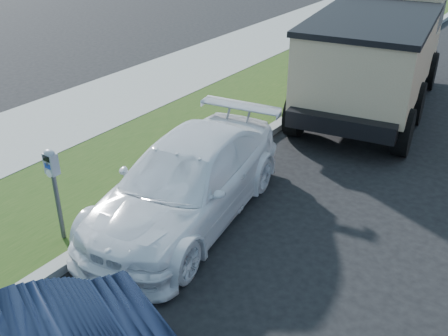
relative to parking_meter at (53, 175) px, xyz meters
The scene contains 5 objects.
ground 3.50m from the parking_meter, 20.05° to the left, with size 120.00×120.00×0.00m, color black.
streetside 4.18m from the parking_meter, 128.81° to the left, with size 6.12×50.00×0.15m.
parking_meter is the anchor object (origin of this frame).
white_wagon 2.23m from the parking_meter, 59.01° to the left, with size 1.95×4.79×1.39m, color white.
dump_truck 9.03m from the parking_meter, 79.41° to the left, with size 3.68×7.11×2.66m.
Camera 1 is at (3.05, -5.24, 5.11)m, focal length 42.00 mm.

